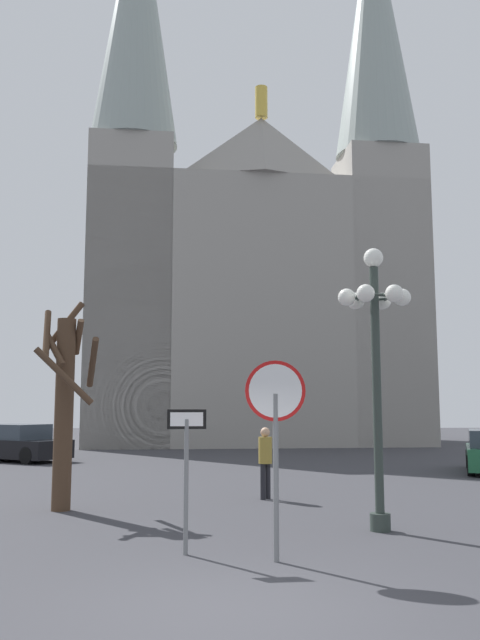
# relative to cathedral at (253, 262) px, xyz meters

# --- Properties ---
(ground_plane) EXTENTS (120.00, 120.00, 0.00)m
(ground_plane) POSITION_rel_cathedral_xyz_m (-1.58, -31.79, -10.72)
(ground_plane) COLOR #38383D
(cathedral) EXTENTS (19.76, 13.06, 34.30)m
(cathedral) POSITION_rel_cathedral_xyz_m (0.00, 0.00, 0.00)
(cathedral) COLOR gray
(cathedral) RESTS_ON ground
(stop_sign) EXTENTS (0.87, 0.08, 2.81)m
(stop_sign) POSITION_rel_cathedral_xyz_m (-0.94, -29.54, -8.72)
(stop_sign) COLOR slate
(stop_sign) RESTS_ON ground
(one_way_arrow_sign) EXTENTS (0.58, 0.08, 2.11)m
(one_way_arrow_sign) POSITION_rel_cathedral_xyz_m (-2.24, -29.06, -9.36)
(one_way_arrow_sign) COLOR slate
(one_way_arrow_sign) RESTS_ON ground
(street_lamp) EXTENTS (1.33, 1.20, 5.03)m
(street_lamp) POSITION_rel_cathedral_xyz_m (1.05, -27.26, -7.42)
(street_lamp) COLOR #2D3833
(street_lamp) RESTS_ON ground
(bare_tree) EXTENTS (1.35, 1.51, 4.48)m
(bare_tree) POSITION_rel_cathedral_xyz_m (-5.07, -24.85, -8.46)
(bare_tree) COLOR #473323
(bare_tree) RESTS_ON ground
(parked_car_near_black) EXTENTS (4.50, 3.74, 1.45)m
(parked_car_near_black) POSITION_rel_cathedral_xyz_m (-9.86, -12.18, -10.04)
(parked_car_near_black) COLOR black
(parked_car_near_black) RESTS_ON ground
(pedestrian_walking) EXTENTS (0.32, 0.32, 1.66)m
(pedestrian_walking) POSITION_rel_cathedral_xyz_m (-0.72, -23.26, -9.72)
(pedestrian_walking) COLOR black
(pedestrian_walking) RESTS_ON ground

